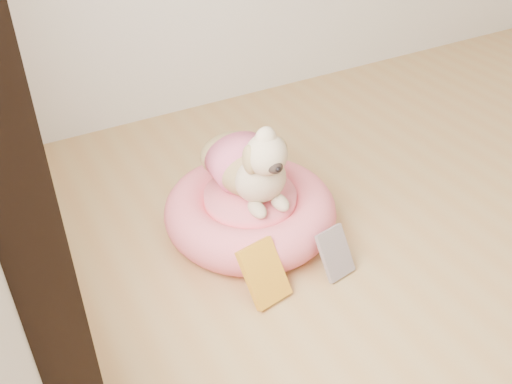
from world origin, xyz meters
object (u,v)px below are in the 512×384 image
book_yellow (264,273)px  book_white (335,253)px  pet_bed (250,211)px  dog (249,152)px

book_yellow → book_white: (0.31, -0.03, -0.01)m
pet_bed → dog: bearing=68.9°
book_white → pet_bed: bearing=102.2°
pet_bed → dog: 0.29m
dog → book_yellow: dog is taller
pet_bed → book_white: bearing=-68.4°
dog → book_yellow: (-0.16, -0.39, -0.27)m
pet_bed → dog: dog is taller
pet_bed → book_white: 0.43m
pet_bed → book_yellow: book_yellow is taller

